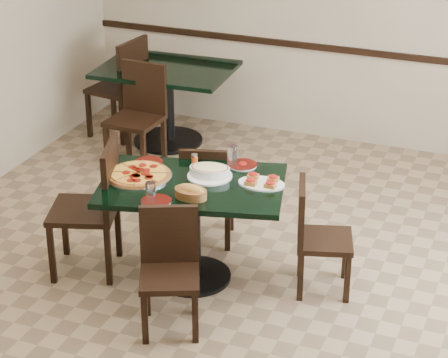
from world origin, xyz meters
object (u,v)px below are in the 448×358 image
at_px(chair_near, 170,263).
at_px(back_chair_near, 139,109).
at_px(lasagna_casserole, 210,171).
at_px(main_table, 193,207).
at_px(back_chair_left, 124,82).
at_px(pepperoni_pizza, 139,174).
at_px(bread_basket, 191,192).
at_px(back_table, 167,90).
at_px(chair_right, 315,232).
at_px(chair_left, 96,201).
at_px(chair_far, 207,190).
at_px(bruschetta_platter, 262,182).

bearing_deg(chair_near, back_chair_near, 97.07).
bearing_deg(lasagna_casserole, main_table, -130.07).
xyz_separation_m(chair_near, back_chair_left, (-1.75, 2.71, 0.11)).
bearing_deg(lasagna_casserole, back_chair_left, 119.90).
xyz_separation_m(pepperoni_pizza, bread_basket, (0.46, -0.16, 0.02)).
bearing_deg(main_table, back_table, 104.82).
bearing_deg(chair_right, chair_near, 117.76).
distance_m(chair_left, back_chair_near, 1.87).
xyz_separation_m(main_table, chair_far, (-0.10, 0.50, -0.12)).
bearing_deg(back_chair_near, back_chair_left, 132.09).
distance_m(chair_left, bread_basket, 0.80).
distance_m(chair_near, bruschetta_platter, 0.85).
distance_m(chair_far, chair_left, 0.86).
relative_size(back_chair_near, back_chair_left, 0.95).
distance_m(main_table, back_chair_left, 2.74).
bearing_deg(back_table, chair_near, -67.34).
distance_m(back_chair_near, back_chair_left, 0.68).
distance_m(back_table, chair_right, 2.86).
distance_m(chair_near, chair_right, 1.04).
relative_size(back_table, back_chair_near, 1.36).
xyz_separation_m(chair_left, bread_basket, (0.76, -0.07, 0.24)).
bearing_deg(pepperoni_pizza, lasagna_casserole, 21.51).
height_order(back_table, chair_right, chair_right).
bearing_deg(lasagna_casserole, chair_left, -170.93).
bearing_deg(back_table, pepperoni_pizza, -72.09).
height_order(back_table, back_chair_near, back_chair_near).
bearing_deg(chair_near, bread_basket, 65.57).
bearing_deg(pepperoni_pizza, chair_far, 62.90).
bearing_deg(bread_basket, chair_left, -179.87).
relative_size(pepperoni_pizza, bread_basket, 1.94).
height_order(chair_near, pepperoni_pizza, chair_near).
height_order(chair_right, chair_left, chair_left).
height_order(main_table, pepperoni_pizza, pepperoni_pizza).
relative_size(back_chair_near, pepperoni_pizza, 2.01).
bearing_deg(chair_left, lasagna_casserole, 91.52).
bearing_deg(bread_basket, chair_right, 33.48).
bearing_deg(main_table, bruschetta_platter, 3.78).
height_order(chair_far, chair_right, chair_far).
distance_m(chair_far, lasagna_casserole, 0.53).
relative_size(back_table, lasagna_casserole, 4.09).
bearing_deg(chair_far, pepperoni_pizza, 46.38).
bearing_deg(bruschetta_platter, main_table, -164.03).
bearing_deg(main_table, back_chair_near, 112.63).
relative_size(chair_left, bread_basket, 4.12).
height_order(back_table, lasagna_casserole, lasagna_casserole).
height_order(back_chair_left, lasagna_casserole, back_chair_left).
height_order(main_table, lasagna_casserole, lasagna_casserole).
distance_m(lasagna_casserole, bruschetta_platter, 0.37).
xyz_separation_m(chair_near, chair_left, (-0.76, 0.41, 0.11)).
height_order(chair_right, back_chair_near, back_chair_near).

